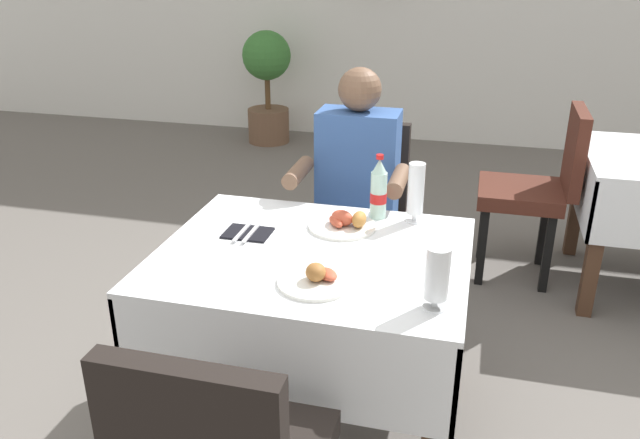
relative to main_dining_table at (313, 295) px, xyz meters
The scene contains 11 objects.
main_dining_table is the anchor object (origin of this frame).
chair_far_diner_seat 0.83m from the main_dining_table, 90.00° to the left, with size 0.44×0.50×0.97m.
seated_diner_far 0.73m from the main_dining_table, 89.76° to the left, with size 0.50×0.46×1.26m.
plate_near_camera 0.30m from the main_dining_table, 71.82° to the right, with size 0.24×0.24×0.07m.
plate_far_diner 0.31m from the main_dining_table, 74.10° to the left, with size 0.26×0.26×0.07m.
beer_glass_left 0.56m from the main_dining_table, 48.79° to the left, with size 0.07×0.07×0.24m.
beer_glass_middle 0.59m from the main_dining_table, 31.80° to the right, with size 0.07×0.07×0.20m.
cola_bottle_primary 0.49m from the main_dining_table, 65.13° to the left, with size 0.06×0.06×0.26m.
napkin_cutlery_set 0.34m from the main_dining_table, 163.06° to the left, with size 0.17×0.19×0.01m.
background_chair_left 1.73m from the main_dining_table, 60.22° to the left, with size 0.50×0.44×0.97m.
potted_plant_corner 3.99m from the main_dining_table, 111.15° to the left, with size 0.45×0.45×1.04m.
Camera 1 is at (0.60, -1.81, 1.73)m, focal length 35.79 mm.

